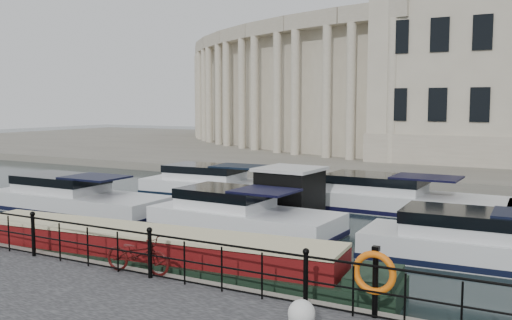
{
  "coord_description": "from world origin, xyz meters",
  "views": [
    {
      "loc": [
        8.54,
        -12.5,
        4.67
      ],
      "look_at": [
        0.5,
        2.0,
        3.0
      ],
      "focal_mm": 40.0,
      "sensor_mm": 36.0,
      "label": 1
    }
  ],
  "objects_px": {
    "life_ring_post": "(374,274)",
    "narrowboat": "(146,259)",
    "bicycle": "(138,254)",
    "harbour_hut": "(290,196)"
  },
  "relations": [
    {
      "from": "life_ring_post",
      "to": "harbour_hut",
      "type": "distance_m",
      "value": 11.95
    },
    {
      "from": "bicycle",
      "to": "narrowboat",
      "type": "relative_size",
      "value": 0.13
    },
    {
      "from": "narrowboat",
      "to": "harbour_hut",
      "type": "xyz_separation_m",
      "value": [
        0.44,
        8.31,
        0.59
      ]
    },
    {
      "from": "bicycle",
      "to": "life_ring_post",
      "type": "relative_size",
      "value": 1.27
    },
    {
      "from": "harbour_hut",
      "to": "bicycle",
      "type": "bearing_deg",
      "value": -83.32
    },
    {
      "from": "life_ring_post",
      "to": "narrowboat",
      "type": "xyz_separation_m",
      "value": [
        -6.99,
        1.66,
        -1.06
      ]
    },
    {
      "from": "life_ring_post",
      "to": "narrowboat",
      "type": "height_order",
      "value": "life_ring_post"
    },
    {
      "from": "harbour_hut",
      "to": "narrowboat",
      "type": "bearing_deg",
      "value": -90.2
    },
    {
      "from": "harbour_hut",
      "to": "life_ring_post",
      "type": "bearing_deg",
      "value": -53.87
    },
    {
      "from": "life_ring_post",
      "to": "harbour_hut",
      "type": "height_order",
      "value": "harbour_hut"
    }
  ]
}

